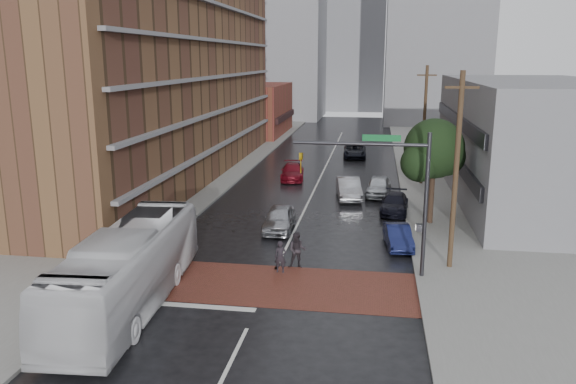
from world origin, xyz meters
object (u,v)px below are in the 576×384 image
(car_travel_b, at_px, (349,188))
(car_parked_far, at_px, (379,186))
(transit_bus, at_px, (129,268))
(pedestrian_a, at_px, (280,257))
(pedestrian_b, at_px, (297,250))
(car_travel_c, at_px, (292,172))
(suv_travel, at_px, (355,151))
(car_parked_mid, at_px, (394,203))
(car_parked_near, at_px, (398,236))
(car_travel_a, at_px, (279,219))

(car_travel_b, xyz_separation_m, car_parked_far, (2.28, 1.34, -0.03))
(transit_bus, height_order, pedestrian_a, transit_bus)
(pedestrian_a, relative_size, pedestrian_b, 0.86)
(car_travel_c, bearing_deg, car_travel_b, -55.79)
(pedestrian_b, bearing_deg, pedestrian_a, -136.04)
(car_travel_c, bearing_deg, pedestrian_b, -86.96)
(suv_travel, relative_size, car_parked_far, 1.14)
(car_parked_mid, bearing_deg, transit_bus, -119.70)
(pedestrian_a, distance_m, car_travel_b, 16.18)
(car_parked_near, xyz_separation_m, car_parked_mid, (0.00, 7.54, 0.02))
(car_travel_a, height_order, car_travel_b, car_travel_b)
(pedestrian_b, relative_size, car_travel_a, 0.42)
(pedestrian_b, height_order, suv_travel, pedestrian_b)
(transit_bus, height_order, car_travel_c, transit_bus)
(car_travel_b, height_order, car_parked_far, car_travel_b)
(pedestrian_b, distance_m, suv_travel, 33.68)
(pedestrian_b, bearing_deg, car_parked_near, 35.25)
(pedestrian_b, bearing_deg, car_travel_a, 105.07)
(car_travel_c, relative_size, suv_travel, 0.94)
(transit_bus, height_order, car_travel_b, transit_bus)
(pedestrian_b, height_order, car_parked_near, pedestrian_b)
(car_travel_b, height_order, suv_travel, car_travel_b)
(transit_bus, xyz_separation_m, car_travel_b, (8.42, 20.81, -0.93))
(car_travel_a, relative_size, suv_travel, 0.87)
(car_parked_mid, bearing_deg, car_travel_b, 138.33)
(pedestrian_b, distance_m, car_parked_far, 17.03)
(transit_bus, xyz_separation_m, car_parked_far, (10.70, 22.15, -0.96))
(transit_bus, height_order, car_travel_a, transit_bus)
(car_travel_a, relative_size, car_parked_near, 1.16)
(car_travel_a, xyz_separation_m, car_travel_c, (-1.43, 15.20, -0.06))
(pedestrian_a, xyz_separation_m, car_parked_far, (4.89, 17.30, -0.05))
(car_travel_c, bearing_deg, pedestrian_a, -89.16)
(car_travel_b, relative_size, suv_travel, 0.94)
(transit_bus, xyz_separation_m, pedestrian_a, (5.81, 4.85, -0.91))
(pedestrian_a, height_order, pedestrian_b, pedestrian_b)
(car_parked_near, bearing_deg, transit_bus, -146.95)
(transit_bus, xyz_separation_m, suv_travel, (8.15, 39.28, -1.01))
(car_parked_near, height_order, car_parked_mid, car_parked_mid)
(car_travel_b, relative_size, car_travel_c, 1.01)
(pedestrian_b, height_order, car_parked_far, pedestrian_b)
(pedestrian_b, xyz_separation_m, car_parked_mid, (5.25, 11.65, -0.30))
(car_travel_a, xyz_separation_m, car_parked_far, (6.17, 10.26, 0.01))
(transit_bus, distance_m, car_travel_b, 22.47)
(transit_bus, relative_size, car_parked_mid, 2.77)
(pedestrian_b, distance_m, car_travel_a, 6.57)
(car_travel_b, distance_m, car_travel_c, 8.23)
(suv_travel, xyz_separation_m, car_parked_near, (3.65, -29.54, -0.08))
(car_travel_a, bearing_deg, pedestrian_a, -81.46)
(car_travel_b, xyz_separation_m, car_travel_c, (-5.32, 6.27, -0.10))
(car_travel_c, relative_size, car_parked_mid, 1.08)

